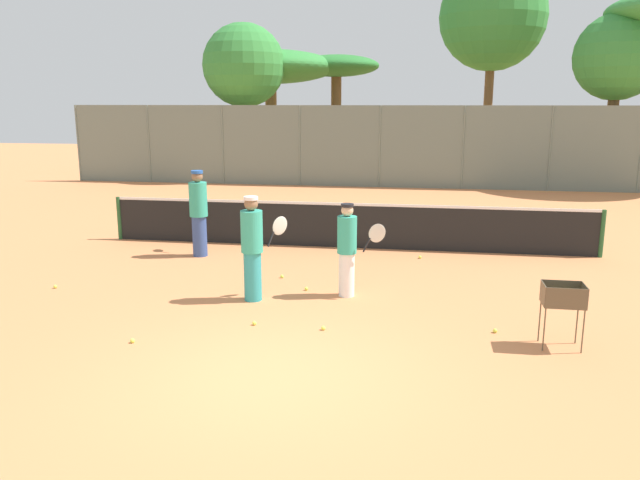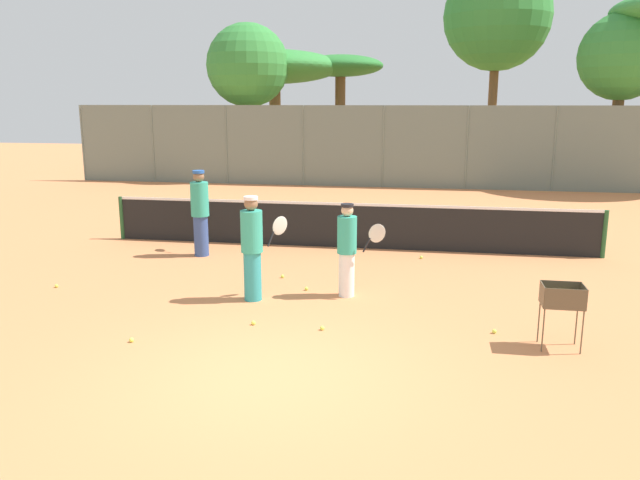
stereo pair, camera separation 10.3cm
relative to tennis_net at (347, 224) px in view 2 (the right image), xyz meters
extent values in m
plane|color=#D37F4C|center=(0.00, -7.16, -0.56)|extent=(80.00, 80.00, 0.00)
cylinder|color=#26592D|center=(-5.70, 0.00, -0.02)|extent=(0.10, 0.10, 1.07)
cylinder|color=#26592D|center=(5.70, 0.00, -0.02)|extent=(0.10, 0.10, 1.07)
cube|color=black|center=(0.00, 0.00, -0.05)|extent=(11.41, 0.01, 1.01)
cube|color=white|center=(0.00, 0.00, 0.48)|extent=(11.41, 0.02, 0.06)
cylinder|color=slate|center=(-13.01, 10.80, 1.06)|extent=(0.08, 0.08, 3.24)
cylinder|color=slate|center=(-9.76, 10.80, 1.06)|extent=(0.08, 0.08, 3.24)
cylinder|color=slate|center=(-6.51, 10.80, 1.06)|extent=(0.08, 0.08, 3.24)
cylinder|color=slate|center=(-3.25, 10.80, 1.06)|extent=(0.08, 0.08, 3.24)
cylinder|color=slate|center=(0.00, 10.80, 1.06)|extent=(0.08, 0.08, 3.24)
cylinder|color=slate|center=(3.25, 10.80, 1.06)|extent=(0.08, 0.08, 3.24)
cylinder|color=slate|center=(6.51, 10.80, 1.06)|extent=(0.08, 0.08, 3.24)
cube|color=slate|center=(0.00, 10.80, 1.06)|extent=(26.02, 0.01, 3.24)
cylinder|color=brown|center=(9.05, 12.41, 1.48)|extent=(0.43, 0.43, 4.08)
sphere|color=#338438|center=(9.05, 12.41, 4.53)|extent=(3.36, 3.36, 3.36)
cylinder|color=brown|center=(-5.49, 15.14, 1.53)|extent=(0.54, 0.54, 4.19)
ellipsoid|color=#338438|center=(-5.49, 15.14, 4.40)|extent=(6.21, 6.21, 1.55)
cylinder|color=brown|center=(-5.99, 12.43, 1.36)|extent=(0.45, 0.45, 3.84)
sphere|color=#338438|center=(-5.99, 12.43, 4.34)|extent=(3.53, 3.53, 3.53)
cylinder|color=brown|center=(-2.50, 16.11, 1.70)|extent=(0.49, 0.49, 4.52)
ellipsoid|color=#28722D|center=(-2.50, 16.11, 4.47)|extent=(4.07, 4.07, 1.02)
cylinder|color=brown|center=(4.60, 16.14, 2.28)|extent=(0.41, 0.41, 5.67)
sphere|color=#338438|center=(4.60, 16.14, 6.55)|extent=(4.79, 4.79, 4.79)
cylinder|color=#334C8C|center=(-3.11, -1.33, -0.11)|extent=(0.32, 0.32, 0.90)
cylinder|color=teal|center=(-3.11, -1.33, 0.72)|extent=(0.40, 0.40, 0.75)
sphere|color=#8C6647|center=(-3.11, -1.33, 1.22)|extent=(0.24, 0.24, 0.24)
cylinder|color=#2659B2|center=(-3.11, -1.33, 1.33)|extent=(0.26, 0.26, 0.06)
cylinder|color=black|center=(-3.25, -0.98, 0.53)|extent=(0.08, 0.15, 0.27)
ellipsoid|color=silver|center=(-3.32, -0.81, 0.75)|extent=(0.17, 0.38, 0.43)
cylinder|color=teal|center=(-1.09, -4.22, -0.13)|extent=(0.31, 0.31, 0.86)
cylinder|color=teal|center=(-1.09, -4.22, 0.66)|extent=(0.38, 0.38, 0.72)
sphere|color=#8C6647|center=(-1.09, -4.22, 1.14)|extent=(0.23, 0.23, 0.23)
cylinder|color=white|center=(-1.09, -4.22, 1.24)|extent=(0.25, 0.25, 0.06)
cylinder|color=black|center=(-0.82, -3.97, 0.48)|extent=(0.13, 0.12, 0.27)
ellipsoid|color=silver|center=(-0.68, -3.85, 0.70)|extent=(0.31, 0.29, 0.43)
cylinder|color=white|center=(0.48, -3.72, -0.17)|extent=(0.28, 0.28, 0.78)
cylinder|color=teal|center=(0.48, -3.72, 0.55)|extent=(0.34, 0.34, 0.65)
sphere|color=#DBB28C|center=(0.48, -3.72, 0.99)|extent=(0.21, 0.21, 0.21)
cylinder|color=black|center=(0.48, -3.72, 1.08)|extent=(0.22, 0.22, 0.05)
cylinder|color=black|center=(0.84, -3.74, 0.39)|extent=(0.15, 0.04, 0.27)
ellipsoid|color=silver|center=(1.01, -3.76, 0.61)|extent=(0.40, 0.06, 0.43)
cylinder|color=brown|center=(3.49, -5.76, -0.25)|extent=(0.02, 0.02, 0.62)
cylinder|color=brown|center=(4.00, -5.76, -0.25)|extent=(0.02, 0.02, 0.62)
cylinder|color=brown|center=(3.49, -5.40, -0.25)|extent=(0.02, 0.02, 0.62)
cylinder|color=brown|center=(4.00, -5.40, -0.25)|extent=(0.02, 0.02, 0.62)
cube|color=brown|center=(3.74, -5.58, 0.07)|extent=(0.55, 0.40, 0.01)
cube|color=brown|center=(3.74, -5.78, 0.21)|extent=(0.55, 0.01, 0.30)
cube|color=brown|center=(3.74, -5.38, 0.21)|extent=(0.55, 0.01, 0.30)
cube|color=brown|center=(3.47, -5.58, 0.21)|extent=(0.01, 0.40, 0.30)
cube|color=brown|center=(4.02, -5.58, 0.21)|extent=(0.01, 0.40, 0.30)
sphere|color=#D1E54C|center=(3.96, -5.49, 0.16)|extent=(0.07, 0.07, 0.07)
sphere|color=#D1E54C|center=(3.62, -5.43, 0.11)|extent=(0.07, 0.07, 0.07)
sphere|color=#D1E54C|center=(3.87, -5.47, 0.11)|extent=(0.07, 0.07, 0.07)
sphere|color=#D1E54C|center=(3.64, -5.59, 0.16)|extent=(0.07, 0.07, 0.07)
sphere|color=#D1E54C|center=(3.80, -5.59, 0.16)|extent=(0.07, 0.07, 0.07)
sphere|color=#D1E54C|center=(3.62, -5.51, 0.11)|extent=(0.07, 0.07, 0.07)
sphere|color=#D1E54C|center=(3.83, -5.51, 0.11)|extent=(0.07, 0.07, 0.07)
sphere|color=#D1E54C|center=(3.86, -5.47, 0.11)|extent=(0.07, 0.07, 0.07)
sphere|color=#D1E54C|center=(0.35, -5.48, -0.53)|extent=(0.07, 0.07, 0.07)
sphere|color=#D1E54C|center=(1.75, -0.78, -0.53)|extent=(0.07, 0.07, 0.07)
sphere|color=#D1E54C|center=(-0.74, -5.44, -0.53)|extent=(0.07, 0.07, 0.07)
sphere|color=#D1E54C|center=(2.91, -5.16, -0.53)|extent=(0.07, 0.07, 0.07)
sphere|color=#D1E54C|center=(-4.90, -4.16, -0.53)|extent=(0.07, 0.07, 0.07)
sphere|color=#D1E54C|center=(-0.91, -2.79, -0.53)|extent=(0.07, 0.07, 0.07)
sphere|color=#D1E54C|center=(-2.27, -6.43, -0.53)|extent=(0.07, 0.07, 0.07)
sphere|color=#D1E54C|center=(-0.28, -3.52, -0.53)|extent=(0.07, 0.07, 0.07)
camera|label=1|loc=(1.76, -14.28, 2.83)|focal=35.00mm
camera|label=2|loc=(1.87, -14.26, 2.83)|focal=35.00mm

